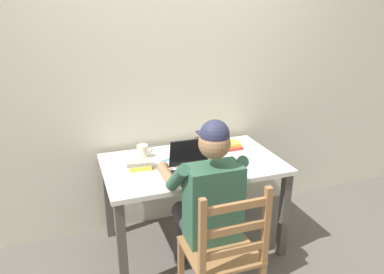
# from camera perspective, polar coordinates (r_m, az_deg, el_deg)

# --- Properties ---
(ground_plane) EXTENTS (8.00, 8.00, 0.00)m
(ground_plane) POSITION_cam_1_polar(r_m,az_deg,el_deg) (3.17, 0.06, -16.14)
(ground_plane) COLOR #56514C
(back_wall) EXTENTS (6.00, 0.04, 2.60)m
(back_wall) POSITION_cam_1_polar(r_m,az_deg,el_deg) (3.07, -2.96, 9.31)
(back_wall) COLOR beige
(back_wall) RESTS_ON ground
(desk) EXTENTS (1.33, 0.80, 0.74)m
(desk) POSITION_cam_1_polar(r_m,az_deg,el_deg) (2.84, 0.07, -5.64)
(desk) COLOR beige
(desk) RESTS_ON ground
(seated_person) EXTENTS (0.50, 0.60, 1.25)m
(seated_person) POSITION_cam_1_polar(r_m,az_deg,el_deg) (2.40, 2.30, -9.49)
(seated_person) COLOR #2D5642
(seated_person) RESTS_ON ground
(wooden_chair) EXTENTS (0.42, 0.42, 0.94)m
(wooden_chair) POSITION_cam_1_polar(r_m,az_deg,el_deg) (2.31, 4.91, -17.57)
(wooden_chair) COLOR olive
(wooden_chair) RESTS_ON ground
(laptop) EXTENTS (0.33, 0.29, 0.23)m
(laptop) POSITION_cam_1_polar(r_m,az_deg,el_deg) (2.60, 0.59, -4.44)
(laptop) COLOR black
(laptop) RESTS_ON desk
(computer_mouse) EXTENTS (0.06, 0.10, 0.03)m
(computer_mouse) POSITION_cam_1_polar(r_m,az_deg,el_deg) (2.70, 6.12, -4.48)
(computer_mouse) COLOR black
(computer_mouse) RESTS_ON desk
(coffee_mug_white) EXTENTS (0.12, 0.09, 0.10)m
(coffee_mug_white) POSITION_cam_1_polar(r_m,az_deg,el_deg) (2.88, -7.59, -2.20)
(coffee_mug_white) COLOR beige
(coffee_mug_white) RESTS_ON desk
(coffee_mug_dark) EXTENTS (0.12, 0.08, 0.09)m
(coffee_mug_dark) POSITION_cam_1_polar(r_m,az_deg,el_deg) (3.03, 1.17, -0.99)
(coffee_mug_dark) COLOR #38281E
(coffee_mug_dark) RESTS_ON desk
(book_stack_main) EXTENTS (0.21, 0.13, 0.06)m
(book_stack_main) POSITION_cam_1_polar(r_m,az_deg,el_deg) (2.70, -8.00, -4.24)
(book_stack_main) COLOR gold
(book_stack_main) RESTS_ON desk
(book_stack_side) EXTENTS (0.17, 0.15, 0.05)m
(book_stack_side) POSITION_cam_1_polar(r_m,az_deg,el_deg) (3.07, 5.94, -1.28)
(book_stack_side) COLOR #BC332D
(book_stack_side) RESTS_ON desk
(paper_pile_near_laptop) EXTENTS (0.21, 0.22, 0.01)m
(paper_pile_near_laptop) POSITION_cam_1_polar(r_m,az_deg,el_deg) (2.72, -3.12, -4.54)
(paper_pile_near_laptop) COLOR white
(paper_pile_near_laptop) RESTS_ON desk
(paper_pile_back_corner) EXTENTS (0.26, 0.25, 0.01)m
(paper_pile_back_corner) POSITION_cam_1_polar(r_m,az_deg,el_deg) (2.85, -9.23, -3.56)
(paper_pile_back_corner) COLOR white
(paper_pile_back_corner) RESTS_ON desk
(landscape_photo_print) EXTENTS (0.15, 0.12, 0.00)m
(landscape_photo_print) POSITION_cam_1_polar(r_m,az_deg,el_deg) (2.81, -3.40, -3.72)
(landscape_photo_print) COLOR teal
(landscape_photo_print) RESTS_ON desk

